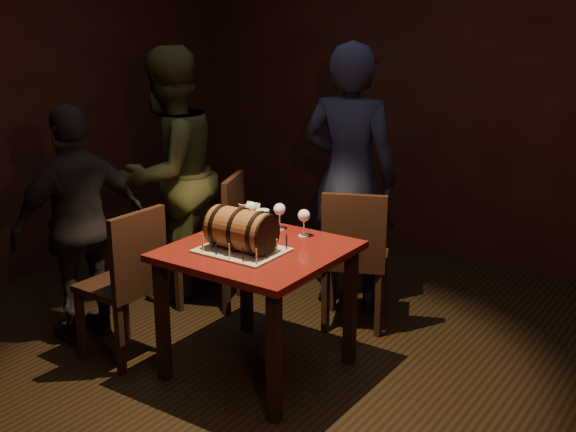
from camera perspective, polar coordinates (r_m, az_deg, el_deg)
The scene contains 16 objects.
room_shell at distance 3.77m, azimuth -1.67°, elevation 6.63°, with size 5.04×5.04×2.80m.
pub_table at distance 4.02m, azimuth -2.39°, elevation -4.00°, with size 0.90×0.90×0.75m.
cake_board at distance 3.92m, azimuth -3.67°, elevation -2.73°, with size 0.45×0.35×0.01m, color gray.
barrel_cake at distance 3.88m, azimuth -3.71°, elevation -1.07°, with size 0.41×0.24×0.24m.
birthday_candles at distance 3.91m, azimuth -3.67°, elevation -2.09°, with size 0.40×0.30×0.09m.
wine_glass_left at distance 4.30m, azimuth -2.96°, elevation 0.58°, with size 0.07×0.07×0.16m.
wine_glass_mid at distance 4.26m, azimuth -0.68°, elevation 0.44°, with size 0.07×0.07×0.16m.
wine_glass_right at distance 4.13m, azimuth 1.27°, elevation -0.06°, with size 0.07×0.07×0.16m.
pint_of_ale at distance 4.18m, azimuth -1.97°, elevation -0.53°, with size 0.07×0.07×0.15m.
menu_card at distance 4.37m, azimuth -3.05°, elevation 0.12°, with size 0.10×0.05×0.13m, color white, non-canonical shape.
chair_back at distance 4.60m, azimuth 5.30°, elevation -2.90°, with size 0.53×0.53×0.93m.
chair_left_rear at distance 4.97m, azimuth -5.39°, elevation -1.40°, with size 0.52×0.52×0.93m.
chair_left_front at distance 4.28m, azimuth -12.50°, elevation -4.74°, with size 0.41×0.41×0.93m.
person_back at distance 4.90m, azimuth 4.86°, elevation 3.03°, with size 0.66×0.43×1.81m, color #181C31.
person_left_rear at distance 5.13m, azimuth -9.34°, elevation 3.23°, with size 0.86×0.67×1.77m, color #35371B.
person_left_front at distance 4.59m, azimuth -16.11°, elevation -0.70°, with size 0.87×0.36×1.48m, color black.
Camera 1 is at (2.19, -3.00, 2.05)m, focal length 45.00 mm.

